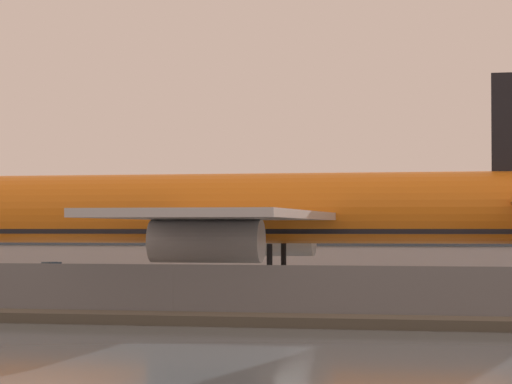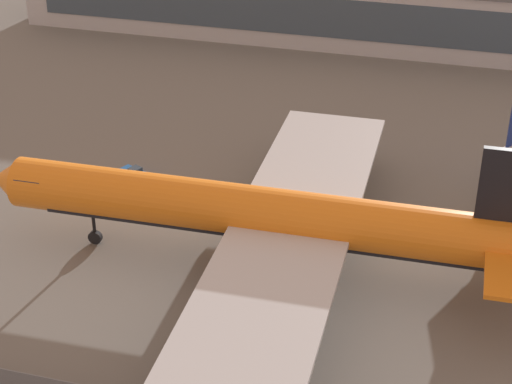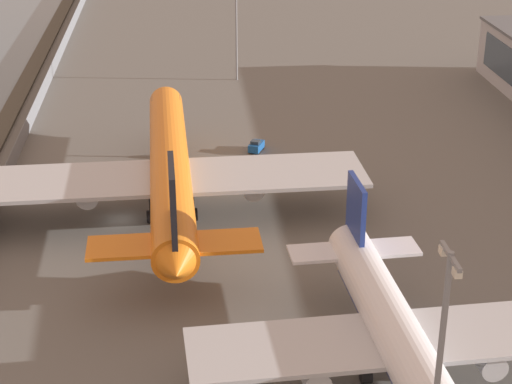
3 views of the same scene
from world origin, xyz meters
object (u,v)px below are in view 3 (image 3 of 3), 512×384
(cargo_jet_orange, at_px, (170,169))
(passenger_jet_white, at_px, (401,344))
(baggage_tug, at_px, (256,146))
(apron_light_mast_apron_east, at_px, (236,20))

(cargo_jet_orange, bearing_deg, passenger_jet_white, 26.64)
(baggage_tug, xyz_separation_m, apron_light_mast_apron_east, (-36.88, -0.22, 10.51))
(passenger_jet_white, bearing_deg, apron_light_mast_apron_east, -175.75)
(baggage_tug, bearing_deg, apron_light_mast_apron_east, -179.66)
(passenger_jet_white, distance_m, baggage_tug, 59.43)
(cargo_jet_orange, height_order, baggage_tug, cargo_jet_orange)
(passenger_jet_white, bearing_deg, cargo_jet_orange, -153.36)
(cargo_jet_orange, xyz_separation_m, apron_light_mast_apron_east, (-56.76, 12.45, 5.49))
(baggage_tug, distance_m, apron_light_mast_apron_east, 38.35)
(cargo_jet_orange, distance_m, passenger_jet_white, 43.63)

